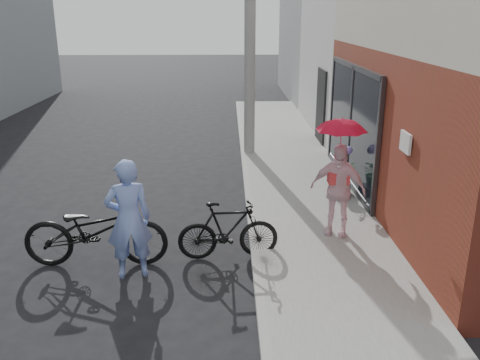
{
  "coord_description": "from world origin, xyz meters",
  "views": [
    {
      "loc": [
        0.54,
        -7.02,
        3.65
      ],
      "look_at": [
        0.72,
        0.66,
        1.1
      ],
      "focal_mm": 38.0,
      "sensor_mm": 36.0,
      "label": 1
    }
  ],
  "objects_px": {
    "utility_pole": "(250,18)",
    "bike_right": "(228,230)",
    "kimono_woman": "(338,190)",
    "officer": "(129,219)",
    "planter": "(341,190)",
    "bike_left": "(96,230)"
  },
  "relations": [
    {
      "from": "utility_pole",
      "to": "bike_right",
      "type": "height_order",
      "value": "utility_pole"
    },
    {
      "from": "kimono_woman",
      "to": "officer",
      "type": "bearing_deg",
      "value": -136.57
    },
    {
      "from": "kimono_woman",
      "to": "bike_right",
      "type": "bearing_deg",
      "value": -137.16
    },
    {
      "from": "bike_right",
      "to": "planter",
      "type": "height_order",
      "value": "bike_right"
    },
    {
      "from": "planter",
      "to": "officer",
      "type": "bearing_deg",
      "value": -140.67
    },
    {
      "from": "officer",
      "to": "kimono_woman",
      "type": "distance_m",
      "value": 3.39
    },
    {
      "from": "utility_pole",
      "to": "planter",
      "type": "xyz_separation_m",
      "value": [
        1.73,
        -3.37,
        -3.29
      ]
    },
    {
      "from": "bike_left",
      "to": "planter",
      "type": "distance_m",
      "value": 5.05
    },
    {
      "from": "bike_right",
      "to": "kimono_woman",
      "type": "relative_size",
      "value": 1.0
    },
    {
      "from": "bike_right",
      "to": "kimono_woman",
      "type": "bearing_deg",
      "value": -75.33
    },
    {
      "from": "planter",
      "to": "bike_right",
      "type": "bearing_deg",
      "value": -132.56
    },
    {
      "from": "utility_pole",
      "to": "bike_left",
      "type": "height_order",
      "value": "utility_pole"
    },
    {
      "from": "kimono_woman",
      "to": "planter",
      "type": "bearing_deg",
      "value": 98.53
    },
    {
      "from": "bike_left",
      "to": "planter",
      "type": "bearing_deg",
      "value": -58.52
    },
    {
      "from": "officer",
      "to": "bike_left",
      "type": "distance_m",
      "value": 0.75
    },
    {
      "from": "officer",
      "to": "planter",
      "type": "distance_m",
      "value": 4.82
    },
    {
      "from": "utility_pole",
      "to": "planter",
      "type": "bearing_deg",
      "value": -62.82
    },
    {
      "from": "utility_pole",
      "to": "bike_right",
      "type": "relative_size",
      "value": 4.52
    },
    {
      "from": "bike_right",
      "to": "planter",
      "type": "xyz_separation_m",
      "value": [
        2.3,
        2.5,
        -0.25
      ]
    },
    {
      "from": "utility_pole",
      "to": "officer",
      "type": "distance_m",
      "value": 7.19
    },
    {
      "from": "officer",
      "to": "planter",
      "type": "bearing_deg",
      "value": -155.34
    },
    {
      "from": "officer",
      "to": "kimono_woman",
      "type": "relative_size",
      "value": 1.14
    }
  ]
}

